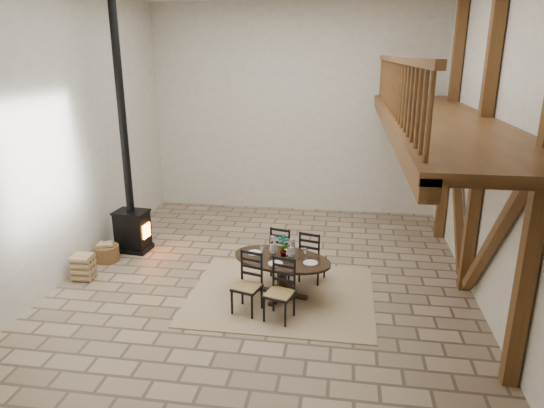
% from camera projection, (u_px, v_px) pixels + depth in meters
% --- Properties ---
extents(ground, '(8.00, 8.00, 0.00)m').
position_uv_depth(ground, '(268.00, 275.00, 8.76)').
color(ground, tan).
rests_on(ground, ground).
extents(room_shell, '(7.02, 8.02, 5.01)m').
position_uv_depth(room_shell, '(341.00, 107.00, 7.69)').
color(room_shell, silver).
rests_on(room_shell, ground).
extents(rug, '(3.00, 2.50, 0.02)m').
position_uv_depth(rug, '(282.00, 295.00, 8.03)').
color(rug, tan).
rests_on(rug, ground).
extents(dining_table, '(1.84, 2.00, 1.05)m').
position_uv_depth(dining_table, '(282.00, 273.00, 7.91)').
color(dining_table, black).
rests_on(dining_table, ground).
extents(wood_stove, '(0.69, 0.56, 5.00)m').
position_uv_depth(wood_stove, '(130.00, 197.00, 9.54)').
color(wood_stove, black).
rests_on(wood_stove, ground).
extents(log_basket, '(0.46, 0.46, 0.38)m').
position_uv_depth(log_basket, '(107.00, 253.00, 9.33)').
color(log_basket, brown).
rests_on(log_basket, ground).
extents(log_stack, '(0.36, 0.37, 0.46)m').
position_uv_depth(log_stack, '(84.00, 267.00, 8.55)').
color(log_stack, tan).
rests_on(log_stack, ground).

